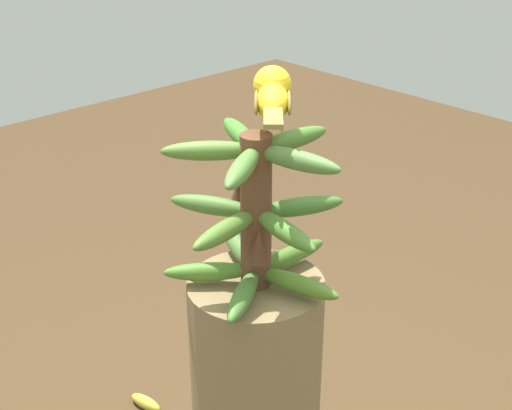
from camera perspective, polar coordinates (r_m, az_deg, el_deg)
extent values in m
cylinder|color=brown|center=(1.21, 0.00, -0.59)|extent=(0.05, 0.05, 0.28)
ellipsoid|color=#4B7324|center=(1.22, 3.24, -6.19)|extent=(0.07, 0.16, 0.03)
ellipsoid|color=#447124|center=(1.31, 2.77, -3.96)|extent=(0.16, 0.04, 0.03)
ellipsoid|color=#4B7134|center=(1.33, -1.29, -3.44)|extent=(0.09, 0.16, 0.03)
ellipsoid|color=#477A26|center=(1.26, -3.73, -5.24)|extent=(0.14, 0.12, 0.03)
ellipsoid|color=#436F2C|center=(1.19, -0.99, -7.10)|extent=(0.15, 0.11, 0.03)
ellipsoid|color=#50752C|center=(1.28, 0.08, 0.98)|extent=(0.13, 0.13, 0.03)
ellipsoid|color=#49712E|center=(1.23, -3.42, -0.05)|extent=(0.10, 0.15, 0.03)
ellipsoid|color=#4F7628|center=(1.15, -2.35, -1.97)|extent=(0.16, 0.06, 0.03)
ellipsoid|color=#457229|center=(1.15, 2.21, -2.02)|extent=(0.05, 0.16, 0.03)
ellipsoid|color=#3E6D27|center=(1.23, 3.48, -0.12)|extent=(0.15, 0.10, 0.03)
ellipsoid|color=#3F7E2A|center=(1.23, -1.22, 5.55)|extent=(0.09, 0.16, 0.03)
ellipsoid|color=#4F782D|center=(1.16, -3.68, 4.28)|extent=(0.14, 0.13, 0.03)
ellipsoid|color=#4E7C35|center=(1.09, -1.04, 2.97)|extent=(0.15, 0.11, 0.03)
ellipsoid|color=#507737|center=(1.12, 3.16, 3.58)|extent=(0.07, 0.16, 0.03)
ellipsoid|color=#436E28|center=(1.20, 2.77, 5.16)|extent=(0.16, 0.04, 0.03)
cone|color=#4C2D1E|center=(1.23, -1.50, 0.84)|extent=(0.04, 0.04, 0.06)
cone|color=#4C2D1E|center=(1.18, 0.24, -3.21)|extent=(0.04, 0.04, 0.06)
cylinder|color=#C68933|center=(1.16, 2.07, 6.32)|extent=(0.01, 0.00, 0.02)
cylinder|color=#C68933|center=(1.16, 0.52, 6.33)|extent=(0.00, 0.00, 0.02)
ellipsoid|color=yellow|center=(1.15, 1.32, 8.12)|extent=(0.11, 0.11, 0.06)
ellipsoid|color=olive|center=(1.15, 2.63, 8.03)|extent=(0.06, 0.06, 0.03)
ellipsoid|color=olive|center=(1.15, 0.01, 8.05)|extent=(0.06, 0.06, 0.03)
cube|color=olive|center=(1.07, 1.37, 6.84)|extent=(0.07, 0.08, 0.01)
sphere|color=yellow|center=(1.19, 1.30, 9.44)|extent=(0.06, 0.06, 0.06)
sphere|color=black|center=(1.20, 0.15, 9.77)|extent=(0.01, 0.01, 0.01)
cone|color=orange|center=(1.23, 1.28, 9.96)|extent=(0.04, 0.04, 0.02)
ellipsoid|color=gold|center=(2.65, -8.67, -15.11)|extent=(0.07, 0.14, 0.04)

